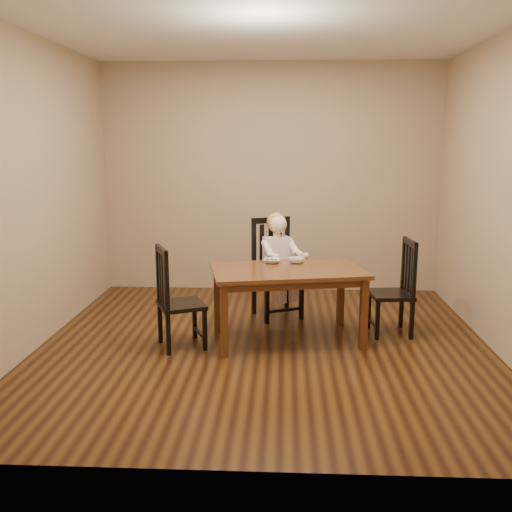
{
  "coord_description": "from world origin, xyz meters",
  "views": [
    {
      "loc": [
        0.17,
        -4.85,
        1.79
      ],
      "look_at": [
        -0.09,
        0.25,
        0.76
      ],
      "focal_mm": 40.0,
      "sensor_mm": 36.0,
      "label": 1
    }
  ],
  "objects_px": {
    "chair_child": "(275,270)",
    "bowl_veg": "(297,260)",
    "toddler": "(278,256)",
    "bowl_peas": "(272,261)",
    "chair_right": "(396,289)",
    "dining_table": "(287,277)",
    "chair_left": "(176,300)"
  },
  "relations": [
    {
      "from": "chair_child",
      "to": "chair_left",
      "type": "height_order",
      "value": "chair_child"
    },
    {
      "from": "chair_child",
      "to": "chair_right",
      "type": "height_order",
      "value": "chair_child"
    },
    {
      "from": "toddler",
      "to": "bowl_veg",
      "type": "bearing_deg",
      "value": 87.4
    },
    {
      "from": "toddler",
      "to": "bowl_peas",
      "type": "distance_m",
      "value": 0.48
    },
    {
      "from": "dining_table",
      "to": "bowl_veg",
      "type": "distance_m",
      "value": 0.28
    },
    {
      "from": "dining_table",
      "to": "chair_left",
      "type": "height_order",
      "value": "chair_left"
    },
    {
      "from": "bowl_peas",
      "to": "bowl_veg",
      "type": "height_order",
      "value": "bowl_veg"
    },
    {
      "from": "chair_child",
      "to": "chair_left",
      "type": "distance_m",
      "value": 1.31
    },
    {
      "from": "chair_left",
      "to": "chair_right",
      "type": "relative_size",
      "value": 1.01
    },
    {
      "from": "dining_table",
      "to": "bowl_veg",
      "type": "xyz_separation_m",
      "value": [
        0.09,
        0.25,
        0.1
      ]
    },
    {
      "from": "chair_left",
      "to": "bowl_veg",
      "type": "bearing_deg",
      "value": 90.56
    },
    {
      "from": "chair_right",
      "to": "toddler",
      "type": "xyz_separation_m",
      "value": [
        -1.12,
        0.47,
        0.21
      ]
    },
    {
      "from": "dining_table",
      "to": "chair_right",
      "type": "relative_size",
      "value": 1.64
    },
    {
      "from": "bowl_veg",
      "to": "chair_right",
      "type": "bearing_deg",
      "value": -0.78
    },
    {
      "from": "chair_child",
      "to": "bowl_veg",
      "type": "xyz_separation_m",
      "value": [
        0.21,
        -0.51,
        0.21
      ]
    },
    {
      "from": "dining_table",
      "to": "chair_child",
      "type": "xyz_separation_m",
      "value": [
        -0.12,
        0.76,
        -0.1
      ]
    },
    {
      "from": "dining_table",
      "to": "bowl_peas",
      "type": "distance_m",
      "value": 0.29
    },
    {
      "from": "chair_right",
      "to": "bowl_peas",
      "type": "distance_m",
      "value": 1.19
    },
    {
      "from": "chair_child",
      "to": "chair_left",
      "type": "relative_size",
      "value": 1.12
    },
    {
      "from": "chair_left",
      "to": "bowl_veg",
      "type": "distance_m",
      "value": 1.19
    },
    {
      "from": "chair_left",
      "to": "toddler",
      "type": "bearing_deg",
      "value": 113.27
    },
    {
      "from": "bowl_peas",
      "to": "toddler",
      "type": "bearing_deg",
      "value": 84.28
    },
    {
      "from": "toddler",
      "to": "bowl_veg",
      "type": "distance_m",
      "value": 0.5
    },
    {
      "from": "dining_table",
      "to": "chair_child",
      "type": "bearing_deg",
      "value": 99.02
    },
    {
      "from": "dining_table",
      "to": "bowl_veg",
      "type": "relative_size",
      "value": 9.53
    },
    {
      "from": "chair_right",
      "to": "bowl_peas",
      "type": "xyz_separation_m",
      "value": [
        -1.16,
        -0.0,
        0.26
      ]
    },
    {
      "from": "toddler",
      "to": "bowl_peas",
      "type": "height_order",
      "value": "toddler"
    },
    {
      "from": "chair_right",
      "to": "toddler",
      "type": "height_order",
      "value": "toddler"
    },
    {
      "from": "chair_right",
      "to": "toddler",
      "type": "bearing_deg",
      "value": 61.94
    },
    {
      "from": "chair_child",
      "to": "bowl_veg",
      "type": "relative_size",
      "value": 6.58
    },
    {
      "from": "dining_table",
      "to": "chair_left",
      "type": "relative_size",
      "value": 1.63
    },
    {
      "from": "dining_table",
      "to": "chair_right",
      "type": "xyz_separation_m",
      "value": [
        1.02,
        0.24,
        -0.16
      ]
    }
  ]
}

